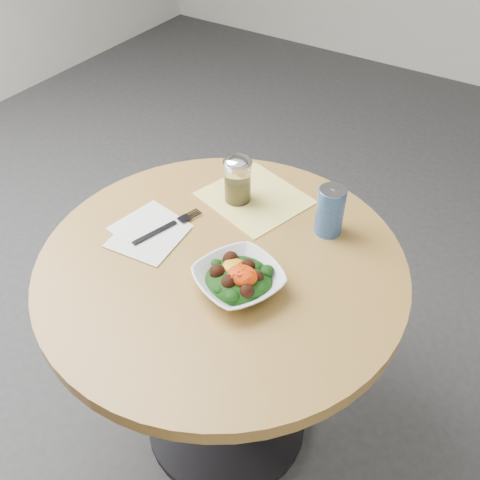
{
  "coord_description": "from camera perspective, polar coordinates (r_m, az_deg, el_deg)",
  "views": [
    {
      "loc": [
        0.54,
        -0.76,
        1.65
      ],
      "look_at": [
        0.03,
        0.03,
        0.81
      ],
      "focal_mm": 40.0,
      "sensor_mm": 36.0,
      "label": 1
    }
  ],
  "objects": [
    {
      "name": "ground",
      "position": [
        1.9,
        -1.44,
        -18.69
      ],
      "size": [
        6.0,
        6.0,
        0.0
      ],
      "primitive_type": "plane",
      "color": "#2E2E31",
      "rests_on": "ground"
    },
    {
      "name": "table",
      "position": [
        1.44,
        -1.81,
        -7.84
      ],
      "size": [
        0.9,
        0.9,
        0.75
      ],
      "color": "black",
      "rests_on": "ground"
    },
    {
      "name": "cloth_napkin",
      "position": [
        1.48,
        1.55,
        4.52
      ],
      "size": [
        0.31,
        0.3,
        0.0
      ],
      "primitive_type": "cube",
      "rotation": [
        0.0,
        0.0,
        -0.29
      ],
      "color": "yellow",
      "rests_on": "table"
    },
    {
      "name": "paper_napkins",
      "position": [
        1.39,
        -9.7,
        0.84
      ],
      "size": [
        0.2,
        0.22,
        0.0
      ],
      "color": "silver",
      "rests_on": "table"
    },
    {
      "name": "salad_bowl",
      "position": [
        1.21,
        -0.15,
        -4.19
      ],
      "size": [
        0.25,
        0.25,
        0.07
      ],
      "color": "white",
      "rests_on": "table"
    },
    {
      "name": "fork",
      "position": [
        1.4,
        -7.51,
        1.54
      ],
      "size": [
        0.08,
        0.2,
        0.0
      ],
      "color": "black",
      "rests_on": "table"
    },
    {
      "name": "spice_shaker",
      "position": [
        1.44,
        -0.26,
        6.47
      ],
      "size": [
        0.08,
        0.08,
        0.14
      ],
      "color": "silver",
      "rests_on": "table"
    },
    {
      "name": "beverage_can",
      "position": [
        1.35,
        9.6,
        3.1
      ],
      "size": [
        0.07,
        0.07,
        0.13
      ],
      "color": "navy",
      "rests_on": "table"
    }
  ]
}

